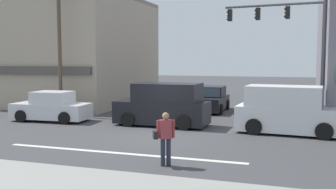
{
  "coord_description": "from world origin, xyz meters",
  "views": [
    {
      "loc": [
        5.9,
        -15.81,
        3.29
      ],
      "look_at": [
        -0.02,
        2.0,
        1.6
      ],
      "focal_mm": 42.0,
      "sensor_mm": 36.0,
      "label": 1
    }
  ],
  "objects": [
    {
      "name": "sedan_crossing_rightbound",
      "position": [
        -6.58,
        1.98,
        0.71
      ],
      "size": [
        4.19,
        2.06,
        1.58
      ],
      "color": "silver",
      "rests_on": "ground"
    },
    {
      "name": "lane_marking_stripe",
      "position": [
        0.0,
        -3.5,
        0.0
      ],
      "size": [
        9.0,
        0.24,
        0.01
      ],
      "primitive_type": "cube",
      "color": "silver",
      "rests_on": "ground"
    },
    {
      "name": "traffic_light_mast",
      "position": [
        5.7,
        4.35,
        4.3
      ],
      "size": [
        4.87,
        0.68,
        6.2
      ],
      "color": "#47474C",
      "rests_on": "ground"
    },
    {
      "name": "van_crossing_center",
      "position": [
        -0.4,
        2.46,
        1.01
      ],
      "size": [
        4.64,
        2.12,
        2.11
      ],
      "color": "black",
      "rests_on": "ground"
    },
    {
      "name": "pedestrian_foreground_with_bag",
      "position": [
        2.06,
        -4.55,
        0.95
      ],
      "size": [
        0.67,
        0.46,
        1.67
      ],
      "color": "#232838",
      "rests_on": "ground"
    },
    {
      "name": "van_approaching_near",
      "position": [
        5.51,
        2.2,
        1.01
      ],
      "size": [
        4.72,
        2.3,
        2.11
      ],
      "color": "silver",
      "rests_on": "ground"
    },
    {
      "name": "sedan_crossing_leftbound",
      "position": [
        0.7,
        8.5,
        0.71
      ],
      "size": [
        1.92,
        4.12,
        1.58
      ],
      "color": "black",
      "rests_on": "ground"
    },
    {
      "name": "building_left_block",
      "position": [
        -11.17,
        10.16,
        3.88
      ],
      "size": [
        11.58,
        11.04,
        7.77
      ],
      "color": "tan",
      "rests_on": "ground"
    },
    {
      "name": "utility_pole_near_left",
      "position": [
        -7.27,
        3.9,
        4.53
      ],
      "size": [
        1.4,
        0.22,
        8.77
      ],
      "color": "brown",
      "rests_on": "ground"
    },
    {
      "name": "ground_plane",
      "position": [
        0.0,
        0.0,
        0.0
      ],
      "size": [
        120.0,
        120.0,
        0.0
      ],
      "primitive_type": "plane",
      "color": "#3D3D3F"
    }
  ]
}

